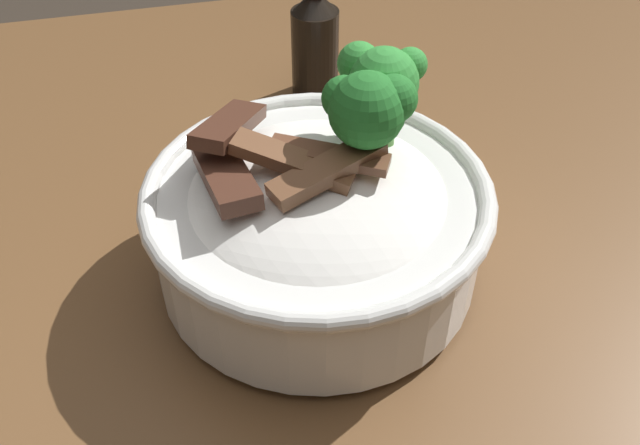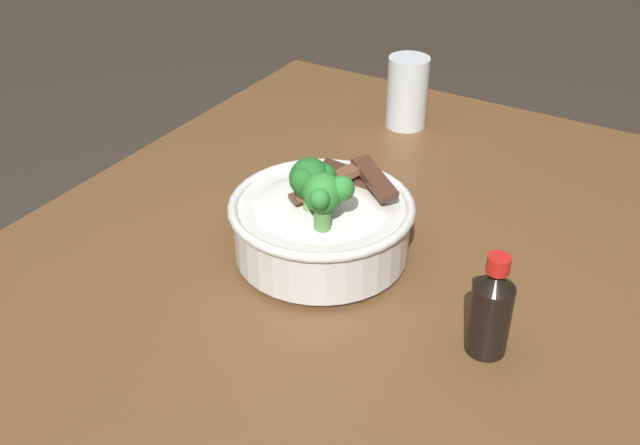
{
  "view_description": "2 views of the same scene",
  "coord_description": "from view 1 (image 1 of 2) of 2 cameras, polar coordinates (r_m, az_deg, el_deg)",
  "views": [
    {
      "loc": [
        -0.15,
        -0.37,
        1.17
      ],
      "look_at": [
        -0.07,
        -0.03,
        0.86
      ],
      "focal_mm": 39.64,
      "sensor_mm": 36.0,
      "label": 1
    },
    {
      "loc": [
        0.57,
        0.35,
        1.35
      ],
      "look_at": [
        -0.04,
        -0.02,
        0.89
      ],
      "focal_mm": 41.11,
      "sensor_mm": 36.0,
      "label": 2
    }
  ],
  "objects": [
    {
      "name": "soy_sauce_bottle",
      "position": [
        0.66,
        -0.41,
        14.39
      ],
      "size": [
        0.04,
        0.04,
        0.12
      ],
      "color": "black",
      "rests_on": "dining_table"
    },
    {
      "name": "dining_table",
      "position": [
        0.62,
        5.52,
        -8.74
      ],
      "size": [
        1.26,
        0.85,
        0.81
      ],
      "color": "brown",
      "rests_on": "ground"
    },
    {
      "name": "rice_bowl",
      "position": [
        0.46,
        -0.04,
        0.8
      ],
      "size": [
        0.23,
        0.23,
        0.15
      ],
      "color": "white",
      "rests_on": "dining_table"
    }
  ]
}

